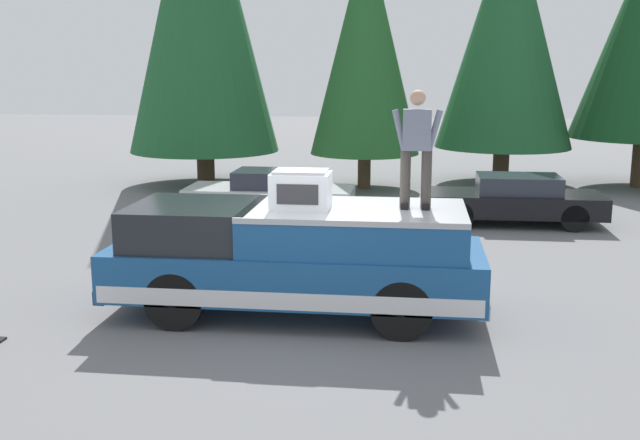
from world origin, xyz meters
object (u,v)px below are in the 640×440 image
object	(u,v)px
compressor_unit	(301,190)
person_on_truck_bed	(417,146)
pickup_truck	(296,258)
parked_car_silver	(271,194)
parked_car_black	(514,200)

from	to	relation	value
compressor_unit	person_on_truck_bed	size ratio (longest dim) A/B	0.50
person_on_truck_bed	compressor_unit	bearing A→B (deg)	98.23
pickup_truck	compressor_unit	bearing A→B (deg)	-148.81
pickup_truck	parked_car_silver	size ratio (longest dim) A/B	1.35
compressor_unit	parked_car_black	xyz separation A→B (m)	(7.33, -3.96, -1.35)
person_on_truck_bed	pickup_truck	bearing A→B (deg)	92.31
person_on_truck_bed	parked_car_black	bearing A→B (deg)	-18.17
person_on_truck_bed	parked_car_silver	bearing A→B (deg)	26.04
pickup_truck	person_on_truck_bed	xyz separation A→B (m)	(0.07, -1.73, 1.68)
pickup_truck	parked_car_black	size ratio (longest dim) A/B	1.35
person_on_truck_bed	parked_car_silver	distance (m)	8.27
pickup_truck	person_on_truck_bed	size ratio (longest dim) A/B	3.28
parked_car_silver	person_on_truck_bed	bearing A→B (deg)	-153.96
compressor_unit	person_on_truck_bed	bearing A→B (deg)	-81.77
person_on_truck_bed	parked_car_black	size ratio (longest dim) A/B	0.41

